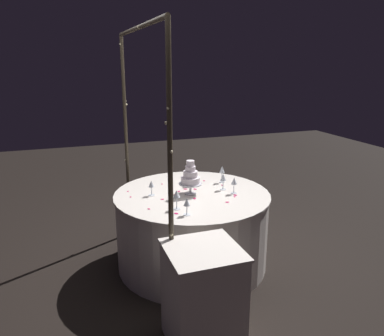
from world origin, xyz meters
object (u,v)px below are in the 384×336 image
Objects in this scene: wine_glass_2 at (223,178)px; wine_glass_6 at (187,203)px; wine_glass_0 at (234,182)px; decorative_arch at (142,124)px; wine_glass_5 at (191,175)px; wine_glass_3 at (177,195)px; wine_glass_4 at (151,185)px; main_table at (192,229)px; wine_glass_1 at (222,170)px; side_table at (203,297)px; tiered_cake at (190,177)px.

wine_glass_6 is at bearing 132.31° from wine_glass_2.
wine_glass_0 is 0.15m from wine_glass_2.
decorative_arch is at bearing 90.11° from wine_glass_2.
decorative_arch is 0.81m from wine_glass_5.
wine_glass_3 reaches higher than wine_glass_4.
wine_glass_0 is at bearing -105.17° from wine_glass_4.
wine_glass_1 is at bearing -61.36° from main_table.
side_table is (-1.09, -0.16, -1.05)m from decorative_arch.
wine_glass_6 is (-0.49, 0.21, 0.47)m from main_table.
wine_glass_3 is 1.17× the size of wine_glass_6.
wine_glass_5 is (0.35, 0.31, -0.00)m from wine_glass_0.
side_table is 0.77m from wine_glass_6.
decorative_arch is 15.67× the size of wine_glass_4.
decorative_arch is at bearing 89.86° from main_table.
wine_glass_6 is at bearing 158.33° from wine_glass_5.
wine_glass_0 is 0.95× the size of wine_glass_2.
wine_glass_0 is 0.78m from wine_glass_4.
wine_glass_1 is at bearing -60.97° from tiered_cake.
decorative_arch reaches higher than wine_glass_0.
main_table is at bearing -15.53° from side_table.
side_table is at bearing 144.60° from wine_glass_0.
wine_glass_5 is at bearing -16.64° from main_table.
decorative_arch is 14.30× the size of wine_glass_5.
side_table is 5.23× the size of wine_glass_4.
side_table is at bearing 171.71° from wine_glass_6.
wine_glass_5 is (1.31, -0.37, 0.48)m from side_table.
wine_glass_6 is at bearing 138.72° from wine_glass_1.
wine_glass_0 is at bearing 174.84° from wine_glass_1.
main_table is 9.53× the size of wine_glass_5.
wine_glass_3 is (-0.32, 0.24, -0.04)m from tiered_cake.
wine_glass_0 is 1.07× the size of wine_glass_6.
wine_glass_5 is (0.23, -0.09, -0.05)m from tiered_cake.
wine_glass_1 is at bearing -5.16° from wine_glass_0.
wine_glass_4 is (0.07, 0.70, -0.02)m from wine_glass_2.
decorative_arch is 13.14× the size of wine_glass_3.
wine_glass_5 reaches higher than side_table.
wine_glass_5 is at bearing -71.37° from wine_glass_4.
wine_glass_3 is (0.75, -0.05, 0.49)m from side_table.
decorative_arch is at bearing 104.30° from wine_glass_1.
wine_glass_4 reaches higher than main_table.
wine_glass_1 is at bearing -78.95° from wine_glass_4.
decorative_arch reaches higher than wine_glass_2.
wine_glass_4 is 0.58m from wine_glass_6.
wine_glass_1 is (0.24, -0.43, -0.04)m from tiered_cake.
wine_glass_0 is 0.47m from wine_glass_5.
wine_glass_0 is 0.66m from wine_glass_3.
decorative_arch reaches higher than wine_glass_4.
decorative_arch is at bearing 31.02° from wine_glass_3.
decorative_arch is 1.06m from wine_glass_1.
main_table is at bearing 118.64° from wine_glass_1.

